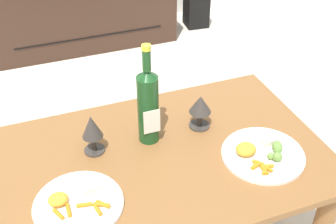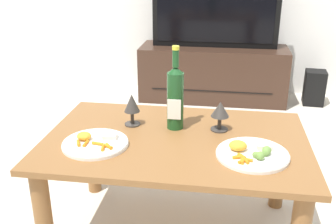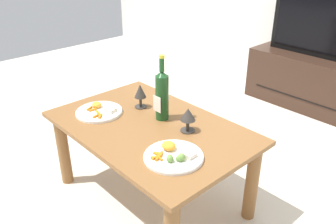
{
  "view_description": "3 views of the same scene",
  "coord_description": "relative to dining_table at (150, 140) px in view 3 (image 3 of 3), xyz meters",
  "views": [
    {
      "loc": [
        -0.37,
        -1.02,
        1.46
      ],
      "look_at": [
        0.05,
        0.09,
        0.59
      ],
      "focal_mm": 46.49,
      "sensor_mm": 36.0,
      "label": 1
    },
    {
      "loc": [
        0.19,
        -1.47,
        1.2
      ],
      "look_at": [
        -0.04,
        0.04,
        0.58
      ],
      "focal_mm": 42.1,
      "sensor_mm": 36.0,
      "label": 2
    },
    {
      "loc": [
        1.27,
        -1.04,
        1.39
      ],
      "look_at": [
        0.04,
        0.09,
        0.55
      ],
      "focal_mm": 37.51,
      "sensor_mm": 36.0,
      "label": 3
    }
  ],
  "objects": [
    {
      "name": "tv_stand",
      "position": [
        0.08,
        1.87,
        -0.16
      ],
      "size": [
        1.25,
        0.43,
        0.47
      ],
      "color": "#382319",
      "rests_on": "ground_plane"
    },
    {
      "name": "goblet_right",
      "position": [
        0.18,
        0.11,
        0.18
      ],
      "size": [
        0.08,
        0.08,
        0.13
      ],
      "color": "#38332D",
      "rests_on": "dining_table"
    },
    {
      "name": "ground_plane",
      "position": [
        0.0,
        0.0,
        -0.4
      ],
      "size": [
        6.4,
        6.4,
        0.0
      ],
      "primitive_type": "plane",
      "color": "beige"
    },
    {
      "name": "wine_bottle",
      "position": [
        -0.02,
        0.1,
        0.24
      ],
      "size": [
        0.07,
        0.07,
        0.36
      ],
      "color": "#19471E",
      "rests_on": "dining_table"
    },
    {
      "name": "dinner_plate_right",
      "position": [
        0.31,
        -0.12,
        0.1
      ],
      "size": [
        0.28,
        0.28,
        0.05
      ],
      "color": "white",
      "rests_on": "dining_table"
    },
    {
      "name": "dinner_plate_left",
      "position": [
        -0.31,
        -0.12,
        0.1
      ],
      "size": [
        0.26,
        0.26,
        0.04
      ],
      "color": "white",
      "rests_on": "dining_table"
    },
    {
      "name": "goblet_left",
      "position": [
        -0.21,
        0.11,
        0.18
      ],
      "size": [
        0.07,
        0.07,
        0.14
      ],
      "color": "#38332D",
      "rests_on": "dining_table"
    },
    {
      "name": "dining_table",
      "position": [
        0.0,
        0.0,
        0.0
      ],
      "size": [
        1.09,
        0.71,
        0.49
      ],
      "color": "brown",
      "rests_on": "ground_plane"
    },
    {
      "name": "tv_screen",
      "position": [
        0.08,
        1.87,
        0.36
      ],
      "size": [
        1.05,
        0.05,
        0.58
      ],
      "color": "black",
      "rests_on": "tv_stand"
    }
  ]
}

